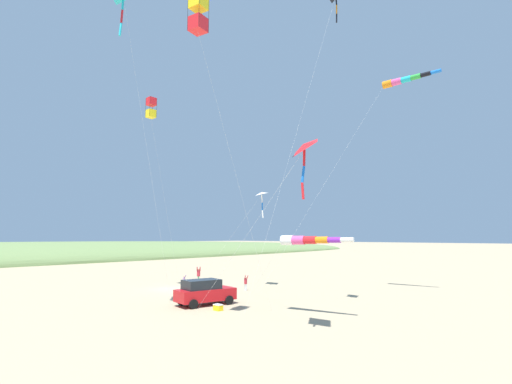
{
  "coord_description": "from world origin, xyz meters",
  "views": [
    {
      "loc": [
        31.69,
        -22.47,
        5.0
      ],
      "look_at": [
        12.43,
        -1.84,
        8.22
      ],
      "focal_mm": 27.36,
      "sensor_mm": 36.0,
      "label": 1
    }
  ],
  "objects_px": {
    "person_child_green_jacket": "(184,280)",
    "kite_box_magenta_far_left": "(151,108)",
    "kite_delta_orange_high_right": "(303,149)",
    "cooler_box": "(218,307)",
    "person_adult_flyer": "(199,274)",
    "person_child_grey_jacket": "(246,282)",
    "kite_delta_striped_overhead": "(261,194)",
    "parked_car": "(204,292)",
    "kite_box_purple_drifting": "(198,14)",
    "kite_windsock_long_streamer_left": "(403,80)",
    "kite_windsock_green_low_center": "(306,240)"
  },
  "relations": [
    {
      "from": "person_child_green_jacket",
      "to": "kite_windsock_green_low_center",
      "type": "distance_m",
      "value": 18.46
    },
    {
      "from": "cooler_box",
      "to": "kite_box_magenta_far_left",
      "type": "distance_m",
      "value": 20.79
    },
    {
      "from": "kite_box_magenta_far_left",
      "to": "kite_windsock_long_streamer_left",
      "type": "height_order",
      "value": "kite_windsock_long_streamer_left"
    },
    {
      "from": "parked_car",
      "to": "kite_windsock_green_low_center",
      "type": "distance_m",
      "value": 8.92
    },
    {
      "from": "kite_box_magenta_far_left",
      "to": "person_adult_flyer",
      "type": "bearing_deg",
      "value": 100.1
    },
    {
      "from": "person_adult_flyer",
      "to": "kite_windsock_green_low_center",
      "type": "bearing_deg",
      "value": -18.13
    },
    {
      "from": "person_adult_flyer",
      "to": "kite_windsock_long_streamer_left",
      "type": "distance_m",
      "value": 27.85
    },
    {
      "from": "cooler_box",
      "to": "kite_windsock_long_streamer_left",
      "type": "xyz_separation_m",
      "value": [
        7.11,
        15.55,
        18.75
      ]
    },
    {
      "from": "kite_windsock_green_low_center",
      "to": "kite_delta_orange_high_right",
      "type": "height_order",
      "value": "kite_delta_orange_high_right"
    },
    {
      "from": "kite_windsock_long_streamer_left",
      "to": "cooler_box",
      "type": "bearing_deg",
      "value": -114.57
    },
    {
      "from": "person_adult_flyer",
      "to": "kite_box_magenta_far_left",
      "type": "bearing_deg",
      "value": -79.9
    },
    {
      "from": "kite_windsock_green_low_center",
      "to": "kite_box_magenta_far_left",
      "type": "bearing_deg",
      "value": -176.44
    },
    {
      "from": "parked_car",
      "to": "kite_delta_striped_overhead",
      "type": "distance_m",
      "value": 13.41
    },
    {
      "from": "kite_delta_striped_overhead",
      "to": "kite_box_purple_drifting",
      "type": "height_order",
      "value": "kite_box_purple_drifting"
    },
    {
      "from": "parked_car",
      "to": "kite_delta_striped_overhead",
      "type": "relative_size",
      "value": 0.48
    },
    {
      "from": "person_adult_flyer",
      "to": "kite_box_magenta_far_left",
      "type": "xyz_separation_m",
      "value": [
        1.27,
        -7.14,
        16.31
      ]
    },
    {
      "from": "kite_delta_orange_high_right",
      "to": "kite_box_purple_drifting",
      "type": "distance_m",
      "value": 10.03
    },
    {
      "from": "kite_delta_striped_overhead",
      "to": "person_child_grey_jacket",
      "type": "bearing_deg",
      "value": -85.33
    },
    {
      "from": "parked_car",
      "to": "cooler_box",
      "type": "distance_m",
      "value": 2.54
    },
    {
      "from": "person_child_green_jacket",
      "to": "kite_box_magenta_far_left",
      "type": "distance_m",
      "value": 17.3
    },
    {
      "from": "kite_windsock_green_low_center",
      "to": "kite_box_purple_drifting",
      "type": "relative_size",
      "value": 0.68
    },
    {
      "from": "parked_car",
      "to": "kite_windsock_long_streamer_left",
      "type": "height_order",
      "value": "kite_windsock_long_streamer_left"
    },
    {
      "from": "parked_car",
      "to": "kite_box_magenta_far_left",
      "type": "height_order",
      "value": "kite_box_magenta_far_left"
    },
    {
      "from": "kite_delta_striped_overhead",
      "to": "kite_delta_orange_high_right",
      "type": "height_order",
      "value": "kite_delta_orange_high_right"
    },
    {
      "from": "kite_box_magenta_far_left",
      "to": "kite_delta_striped_overhead",
      "type": "distance_m",
      "value": 13.62
    },
    {
      "from": "person_adult_flyer",
      "to": "kite_delta_striped_overhead",
      "type": "bearing_deg",
      "value": 15.43
    },
    {
      "from": "parked_car",
      "to": "kite_delta_orange_high_right",
      "type": "bearing_deg",
      "value": -13.95
    },
    {
      "from": "kite_delta_striped_overhead",
      "to": "kite_windsock_long_streamer_left",
      "type": "bearing_deg",
      "value": 20.64
    },
    {
      "from": "person_child_grey_jacket",
      "to": "kite_delta_striped_overhead",
      "type": "relative_size",
      "value": 0.15
    },
    {
      "from": "person_child_grey_jacket",
      "to": "kite_delta_orange_high_right",
      "type": "relative_size",
      "value": 0.14
    },
    {
      "from": "cooler_box",
      "to": "kite_delta_striped_overhead",
      "type": "distance_m",
      "value": 15.11
    },
    {
      "from": "parked_car",
      "to": "person_child_grey_jacket",
      "type": "xyz_separation_m",
      "value": [
        -3.2,
        7.58,
        -0.18
      ]
    },
    {
      "from": "parked_car",
      "to": "person_child_green_jacket",
      "type": "distance_m",
      "value": 11.23
    },
    {
      "from": "parked_car",
      "to": "kite_delta_orange_high_right",
      "type": "xyz_separation_m",
      "value": [
        11.08,
        -2.75,
        8.55
      ]
    },
    {
      "from": "person_child_grey_jacket",
      "to": "person_adult_flyer",
      "type": "bearing_deg",
      "value": 176.8
    },
    {
      "from": "kite_delta_striped_overhead",
      "to": "kite_windsock_green_low_center",
      "type": "relative_size",
      "value": 0.74
    },
    {
      "from": "cooler_box",
      "to": "kite_windsock_long_streamer_left",
      "type": "distance_m",
      "value": 25.38
    },
    {
      "from": "parked_car",
      "to": "person_child_grey_jacket",
      "type": "relative_size",
      "value": 3.25
    },
    {
      "from": "person_adult_flyer",
      "to": "kite_box_magenta_far_left",
      "type": "height_order",
      "value": "kite_box_magenta_far_left"
    },
    {
      "from": "person_child_green_jacket",
      "to": "person_child_grey_jacket",
      "type": "relative_size",
      "value": 0.81
    },
    {
      "from": "person_child_green_jacket",
      "to": "kite_windsock_long_streamer_left",
      "type": "xyz_separation_m",
      "value": [
        19.24,
        9.38,
        18.35
      ]
    },
    {
      "from": "cooler_box",
      "to": "person_child_green_jacket",
      "type": "distance_m",
      "value": 13.62
    },
    {
      "from": "kite_windsock_long_streamer_left",
      "to": "person_child_grey_jacket",
      "type": "bearing_deg",
      "value": -150.1
    },
    {
      "from": "kite_windsock_long_streamer_left",
      "to": "kite_windsock_green_low_center",
      "type": "bearing_deg",
      "value": -97.07
    },
    {
      "from": "kite_delta_orange_high_right",
      "to": "kite_box_magenta_far_left",
      "type": "bearing_deg",
      "value": 170.01
    },
    {
      "from": "person_child_grey_jacket",
      "to": "kite_windsock_green_low_center",
      "type": "xyz_separation_m",
      "value": [
        11.04,
        -5.65,
        3.99
      ]
    },
    {
      "from": "person_child_green_jacket",
      "to": "kite_box_magenta_far_left",
      "type": "height_order",
      "value": "kite_box_magenta_far_left"
    },
    {
      "from": "parked_car",
      "to": "kite_windsock_green_low_center",
      "type": "bearing_deg",
      "value": 13.84
    },
    {
      "from": "person_adult_flyer",
      "to": "person_child_green_jacket",
      "type": "distance_m",
      "value": 2.71
    },
    {
      "from": "kite_windsock_long_streamer_left",
      "to": "kite_delta_orange_high_right",
      "type": "height_order",
      "value": "kite_windsock_long_streamer_left"
    }
  ]
}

